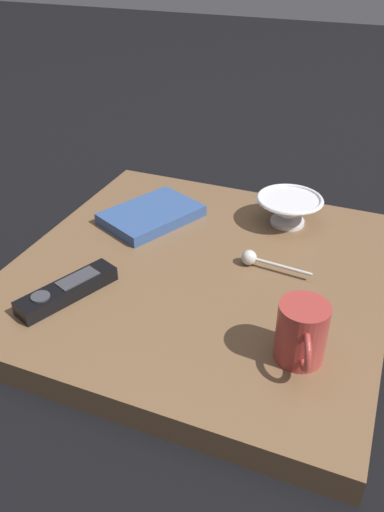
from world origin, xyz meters
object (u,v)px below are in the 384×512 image
at_px(teaspoon, 254,259).
at_px(paperback_book, 151,215).
at_px(tv_remote_near, 67,290).
at_px(cereal_bowl, 289,209).
at_px(coffee_mug, 302,333).

distance_m(teaspoon, paperback_book, 0.26).
xyz_separation_m(tv_remote_near, paperback_book, (0.01, 0.29, -0.00)).
height_order(cereal_bowl, teaspoon, cereal_bowl).
height_order(cereal_bowl, tv_remote_near, cereal_bowl).
xyz_separation_m(teaspoon, tv_remote_near, (-0.26, -0.20, -0.00)).
bearing_deg(coffee_mug, teaspoon, 122.04).
xyz_separation_m(teaspoon, paperback_book, (-0.25, 0.08, -0.00)).
relative_size(coffee_mug, teaspoon, 0.78).
distance_m(cereal_bowl, paperback_book, 0.28).
bearing_deg(coffee_mug, cereal_bowl, 105.64).
xyz_separation_m(cereal_bowl, teaspoon, (-0.02, -0.17, -0.02)).
height_order(teaspoon, paperback_book, teaspoon).
bearing_deg(tv_remote_near, coffee_mug, 0.42).
bearing_deg(coffee_mug, paperback_book, 142.44).
bearing_deg(cereal_bowl, tv_remote_near, -126.51).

